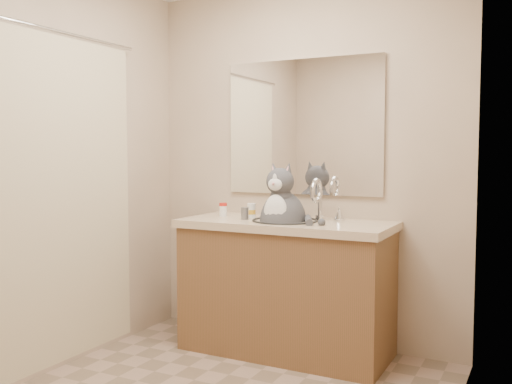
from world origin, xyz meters
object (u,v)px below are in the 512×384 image
cat (282,217)px  pill_bottle_orange (252,211)px  grey_canister (245,213)px  pill_bottle_redcap (223,209)px

cat → pill_bottle_orange: bearing=165.0°
cat → grey_canister: bearing=-169.5°
pill_bottle_redcap → pill_bottle_orange: bearing=4.8°
cat → grey_canister: cat is taller
pill_bottle_redcap → pill_bottle_orange: (0.21, 0.02, -0.00)m
pill_bottle_redcap → grey_canister: size_ratio=1.15×
pill_bottle_orange → grey_canister: size_ratio=1.20×
pill_bottle_orange → grey_canister: 0.12m
pill_bottle_redcap → pill_bottle_orange: size_ratio=0.96×
pill_bottle_orange → pill_bottle_redcap: bearing=-175.2°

